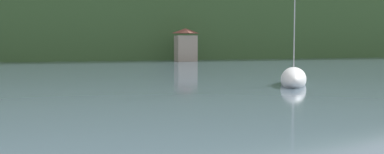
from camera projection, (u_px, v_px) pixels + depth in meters
name	position (u px, v px, depth m)	size (l,w,h in m)	color
wooded_hillside	(168.00, 26.00, 132.10)	(352.00, 50.13, 55.59)	#38562D
shore_building_westcentral	(186.00, 45.00, 96.81)	(4.54, 3.24, 7.04)	gray
sailboat_far_1	(294.00, 79.00, 41.24)	(6.49, 8.35, 12.87)	white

